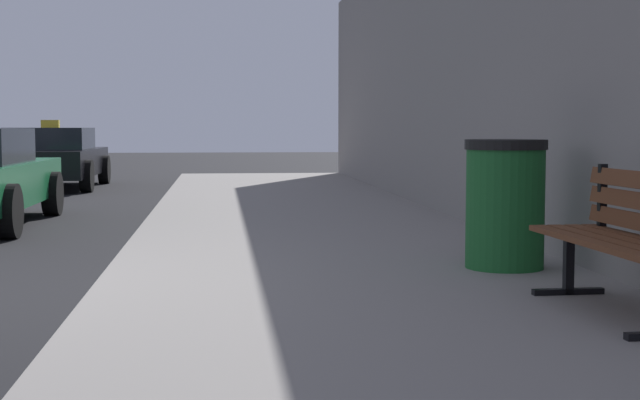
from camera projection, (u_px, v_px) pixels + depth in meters
sidewalk at (365, 289)px, 6.96m from camera, size 4.00×32.00×0.15m
bench at (629, 231)px, 5.64m from camera, size 0.55×1.60×0.89m
trash_bin at (505, 203)px, 7.49m from camera, size 0.66×0.66×1.04m
car_black at (52, 157)px, 19.48m from camera, size 1.99×4.40×1.43m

